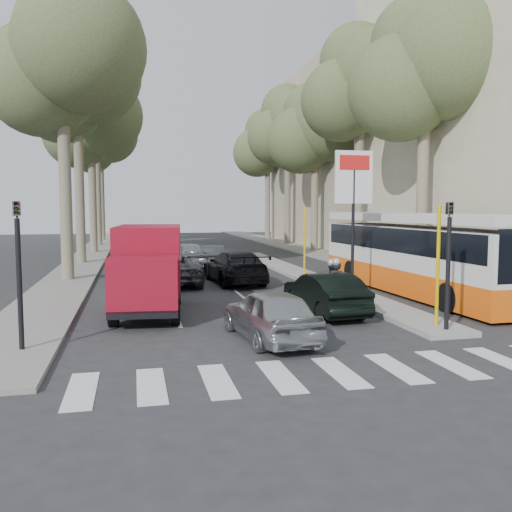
{
  "coord_description": "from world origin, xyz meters",
  "views": [
    {
      "loc": [
        -4.98,
        -14.44,
        3.45
      ],
      "look_at": [
        -0.42,
        5.67,
        1.6
      ],
      "focal_mm": 38.0,
      "sensor_mm": 36.0,
      "label": 1
    }
  ],
  "objects": [
    {
      "name": "median_left",
      "position": [
        -8.0,
        28.0,
        0.06
      ],
      "size": [
        2.4,
        64.0,
        0.12
      ],
      "primitive_type": "cube",
      "color": "gray",
      "rests_on": "ground"
    },
    {
      "name": "pedestrian_far",
      "position": [
        7.72,
        8.52,
        1.05
      ],
      "size": [
        1.25,
        1.2,
        1.86
      ],
      "primitive_type": "imported",
      "rotation": [
        0.0,
        0.0,
        3.87
      ],
      "color": "#64594B",
      "rests_on": "sidewalk_right"
    },
    {
      "name": "dark_hatchback",
      "position": [
        1.02,
        1.96,
        0.68
      ],
      "size": [
        1.7,
        4.21,
        1.36
      ],
      "primitive_type": "imported",
      "rotation": [
        0.0,
        0.0,
        3.21
      ],
      "color": "black",
      "rests_on": "ground"
    },
    {
      "name": "tree_l_b",
      "position": [
        -7.97,
        20.11,
        11.07
      ],
      "size": [
        7.4,
        7.2,
        14.88
      ],
      "color": "#6B604C",
      "rests_on": "ground"
    },
    {
      "name": "tree_l_a",
      "position": [
        -7.87,
        12.11,
        10.38
      ],
      "size": [
        7.4,
        7.2,
        14.1
      ],
      "color": "#6B604C",
      "rests_on": "ground"
    },
    {
      "name": "queue_car_d",
      "position": [
        -0.5,
        16.94,
        0.62
      ],
      "size": [
        1.67,
        3.86,
        1.23
      ],
      "primitive_type": "imported",
      "rotation": [
        0.0,
        0.0,
        3.04
      ],
      "color": "#43454A",
      "rests_on": "ground"
    },
    {
      "name": "silver_hatchback",
      "position": [
        -1.54,
        -0.98,
        0.68
      ],
      "size": [
        2.08,
        4.18,
        1.37
      ],
      "primitive_type": "imported",
      "rotation": [
        0.0,
        0.0,
        3.26
      ],
      "color": "#A8ABB0",
      "rests_on": "ground"
    },
    {
      "name": "tree_r_a",
      "position": [
        9.13,
        10.11,
        10.38
      ],
      "size": [
        7.4,
        7.2,
        14.1
      ],
      "color": "#6B604C",
      "rests_on": "ground"
    },
    {
      "name": "tree_r_c",
      "position": [
        9.03,
        26.11,
        9.69
      ],
      "size": [
        7.4,
        7.2,
        13.32
      ],
      "color": "#6B604C",
      "rests_on": "ground"
    },
    {
      "name": "traffic_light_island",
      "position": [
        3.25,
        -1.5,
        2.49
      ],
      "size": [
        0.16,
        0.41,
        3.6
      ],
      "color": "black",
      "rests_on": "ground"
    },
    {
      "name": "traffic_light_left",
      "position": [
        -7.6,
        -1.0,
        2.49
      ],
      "size": [
        0.16,
        0.41,
        3.6
      ],
      "color": "black",
      "rests_on": "ground"
    },
    {
      "name": "ground",
      "position": [
        0.0,
        0.0,
        0.0
      ],
      "size": [
        120.0,
        120.0,
        0.0
      ],
      "primitive_type": "plane",
      "color": "#28282B",
      "rests_on": "ground"
    },
    {
      "name": "tree_r_b",
      "position": [
        9.23,
        18.11,
        11.42
      ],
      "size": [
        7.4,
        7.2,
        15.27
      ],
      "color": "#6B604C",
      "rests_on": "ground"
    },
    {
      "name": "queue_car_b",
      "position": [
        -0.5,
        9.67,
        0.74
      ],
      "size": [
        2.51,
        5.29,
        1.49
      ],
      "primitive_type": "imported",
      "rotation": [
        0.0,
        0.0,
        3.23
      ],
      "color": "black",
      "rests_on": "ground"
    },
    {
      "name": "building_far",
      "position": [
        15.5,
        34.0,
        8.0
      ],
      "size": [
        11.0,
        20.0,
        16.0
      ],
      "primitive_type": "cube",
      "color": "#B7A88E",
      "rests_on": "ground"
    },
    {
      "name": "traffic_island",
      "position": [
        3.25,
        11.0,
        0.08
      ],
      "size": [
        1.5,
        26.0,
        0.16
      ],
      "primitive_type": "cube",
      "color": "gray",
      "rests_on": "ground"
    },
    {
      "name": "queue_car_c",
      "position": [
        -1.95,
        17.08,
        0.73
      ],
      "size": [
        2.19,
        4.47,
        1.47
      ],
      "primitive_type": "imported",
      "rotation": [
        0.0,
        0.0,
        3.25
      ],
      "color": "#919398",
      "rests_on": "ground"
    },
    {
      "name": "red_truck",
      "position": [
        -4.52,
        3.42,
        1.5
      ],
      "size": [
        2.46,
        5.48,
        2.84
      ],
      "rotation": [
        0.0,
        0.0,
        -0.09
      ],
      "color": "black",
      "rests_on": "ground"
    },
    {
      "name": "city_bus",
      "position": [
        6.2,
        5.24,
        1.71
      ],
      "size": [
        3.05,
        12.38,
        3.24
      ],
      "rotation": [
        0.0,
        0.0,
        0.03
      ],
      "color": "#EE590D",
      "rests_on": "ground"
    },
    {
      "name": "queue_car_a",
      "position": [
        -3.5,
        9.98,
        0.72
      ],
      "size": [
        2.87,
        5.41,
        1.45
      ],
      "primitive_type": "imported",
      "rotation": [
        0.0,
        0.0,
        3.23
      ],
      "color": "#4C4E54",
      "rests_on": "ground"
    },
    {
      "name": "tree_l_d",
      "position": [
        -7.87,
        36.11,
        11.76
      ],
      "size": [
        7.4,
        7.2,
        15.66
      ],
      "color": "#6B604C",
      "rests_on": "ground"
    },
    {
      "name": "queue_car_e",
      "position": [
        -5.04,
        14.02,
        0.64
      ],
      "size": [
        2.16,
        4.53,
        1.28
      ],
      "primitive_type": "imported",
      "rotation": [
        0.0,
        0.0,
        3.23
      ],
      "color": "black",
      "rests_on": "ground"
    },
    {
      "name": "billboard",
      "position": [
        3.25,
        5.0,
        3.7
      ],
      "size": [
        1.5,
        12.1,
        5.6
      ],
      "color": "yellow",
      "rests_on": "ground"
    },
    {
      "name": "tree_r_d",
      "position": [
        9.13,
        34.11,
        11.07
      ],
      "size": [
        7.4,
        7.2,
        14.88
      ],
      "color": "#6B604C",
      "rests_on": "ground"
    },
    {
      "name": "pedestrian_near",
      "position": [
        9.05,
        6.61,
        0.97
      ],
      "size": [
        1.0,
        1.08,
        1.69
      ],
      "primitive_type": "imported",
      "rotation": [
        0.0,
        0.0,
        2.24
      ],
      "color": "#3D334C",
      "rests_on": "sidewalk_right"
    },
    {
      "name": "motorcycle",
      "position": [
        1.5,
        2.41,
        0.82
      ],
      "size": [
        0.76,
        2.12,
        1.8
      ],
      "rotation": [
        0.0,
        0.0,
        0.02
      ],
      "color": "black",
      "rests_on": "ground"
    },
    {
      "name": "sidewalk_right",
      "position": [
        8.6,
        25.0,
        0.06
      ],
      "size": [
        3.2,
        70.0,
        0.12
      ],
      "primitive_type": "cube",
      "color": "gray",
      "rests_on": "ground"
    },
    {
      "name": "tree_l_c",
      "position": [
        -7.77,
        28.11,
        10.04
      ],
      "size": [
        7.4,
        7.2,
        13.71
      ],
      "color": "#6B604C",
      "rests_on": "ground"
    },
    {
      "name": "tree_l_e",
      "position": [
        -7.97,
        44.11,
        10.73
      ],
      "size": [
        7.4,
        7.2,
        14.49
      ],
      "color": "#6B604C",
      "rests_on": "ground"
    },
    {
      "name": "tree_r_e",
      "position": [
        9.23,
        42.11,
        10.38
      ],
      "size": [
        7.4,
        7.2,
        14.1
      ],
      "color": "#6B604C",
      "rests_on": "ground"
    }
  ]
}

